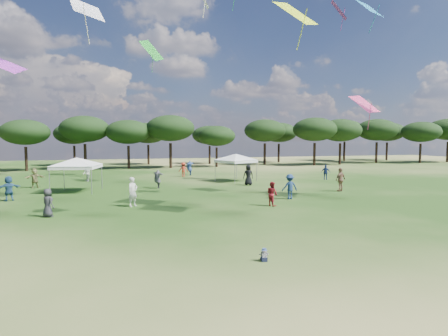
# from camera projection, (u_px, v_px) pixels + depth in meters

# --- Properties ---
(ground) EXTENTS (140.00, 140.00, 0.00)m
(ground) POSITION_uv_depth(u_px,v_px,m) (279.00, 287.00, 10.61)
(ground) COLOR #254615
(ground) RESTS_ON ground
(tree_line) EXTENTS (108.78, 17.63, 7.77)m
(tree_line) POSITION_uv_depth(u_px,v_px,m) (162.00, 131.00, 56.23)
(tree_line) COLOR black
(tree_line) RESTS_ON ground
(tent_left) EXTENTS (6.44, 6.44, 3.02)m
(tent_left) POSITION_uv_depth(u_px,v_px,m) (76.00, 159.00, 29.44)
(tent_left) COLOR gray
(tent_left) RESTS_ON ground
(tent_right) EXTENTS (5.71, 5.71, 3.02)m
(tent_right) POSITION_uv_depth(u_px,v_px,m) (236.00, 155.00, 36.82)
(tent_right) COLOR gray
(tent_right) RESTS_ON ground
(toddler) EXTENTS (0.32, 0.35, 0.45)m
(toddler) POSITION_uv_depth(u_px,v_px,m) (264.00, 255.00, 12.85)
(toddler) COLOR #161B32
(toddler) RESTS_ON ground
(festival_crowd) EXTENTS (28.86, 22.35, 1.88)m
(festival_crowd) POSITION_uv_depth(u_px,v_px,m) (175.00, 178.00, 32.27)
(festival_crowd) COLOR #A9301C
(festival_crowd) RESTS_ON ground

